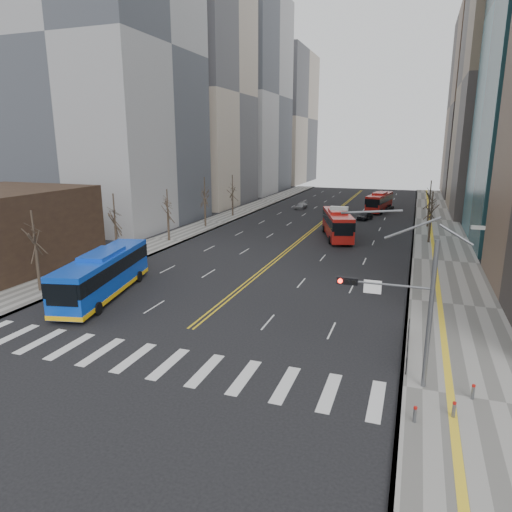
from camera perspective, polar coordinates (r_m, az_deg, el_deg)
ground at (r=28.39m, az=-12.99°, el=-12.64°), size 220.00×220.00×0.00m
sidewalk_right at (r=67.48m, az=21.95°, el=2.32°), size 7.00×130.00×0.15m
sidewalk_left at (r=74.00m, az=-5.34°, el=4.23°), size 5.00×130.00×0.15m
crosswalk at (r=28.39m, az=-12.99°, el=-12.62°), size 26.70×4.00×0.01m
centerline at (r=78.52m, az=8.83°, el=4.64°), size 0.55×100.00×0.01m
office_towers at (r=91.52m, az=11.20°, el=20.89°), size 83.00×134.00×58.00m
signal_mast at (r=24.47m, az=17.72°, el=-5.04°), size 5.37×0.37×9.39m
pedestrian_railing at (r=29.65m, az=18.48°, el=-10.08°), size 0.06×6.06×1.02m
bollards at (r=24.34m, az=22.88°, el=-16.76°), size 2.87×3.17×0.78m
street_trees at (r=60.18m, az=-1.48°, el=6.66°), size 35.20×47.20×7.60m
blue_bus at (r=40.03m, az=-18.53°, el=-2.03°), size 5.67×13.54×3.83m
red_bus_near at (r=62.43m, az=10.14°, el=4.15°), size 6.17×12.35×3.80m
red_bus_far at (r=88.81m, az=15.17°, el=6.67°), size 4.23×11.48×3.56m
car_white at (r=38.53m, az=-20.26°, el=-4.93°), size 1.67×3.93×1.26m
car_dark_mid at (r=78.51m, az=13.46°, el=4.92°), size 2.72×4.34×1.38m
car_silver at (r=89.75m, az=5.65°, el=6.27°), size 1.97×4.21×1.19m
car_dark_far at (r=89.87m, az=15.91°, el=5.79°), size 3.04×4.38×1.11m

